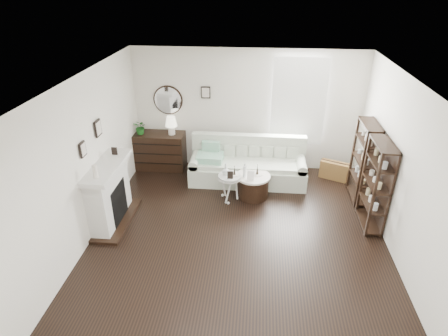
# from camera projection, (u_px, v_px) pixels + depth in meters

# --- Properties ---
(room) EXTENTS (5.50, 5.50, 5.50)m
(room) POSITION_uv_depth(u_px,v_px,m) (281.00, 102.00, 8.02)
(room) COLOR black
(room) RESTS_ON ground
(fireplace) EXTENTS (0.50, 1.40, 1.84)m
(fireplace) POSITION_uv_depth(u_px,v_px,m) (110.00, 196.00, 6.66)
(fireplace) COLOR silver
(fireplace) RESTS_ON ground
(shelf_unit_far) EXTENTS (0.30, 0.80, 1.60)m
(shelf_unit_far) POSITION_uv_depth(u_px,v_px,m) (364.00, 162.00, 7.24)
(shelf_unit_far) COLOR black
(shelf_unit_far) RESTS_ON ground
(shelf_unit_near) EXTENTS (0.30, 0.80, 1.60)m
(shelf_unit_near) POSITION_uv_depth(u_px,v_px,m) (376.00, 185.00, 6.45)
(shelf_unit_near) COLOR black
(shelf_unit_near) RESTS_ON ground
(sofa) EXTENTS (2.47, 0.86, 0.96)m
(sofa) POSITION_uv_depth(u_px,v_px,m) (248.00, 167.00, 8.12)
(sofa) COLOR beige
(sofa) RESTS_ON ground
(quilt) EXTENTS (0.57, 0.47, 0.14)m
(quilt) POSITION_uv_depth(u_px,v_px,m) (210.00, 157.00, 7.97)
(quilt) COLOR #238166
(quilt) RESTS_ON sofa
(suitcase) EXTENTS (0.63, 0.43, 0.40)m
(suitcase) POSITION_uv_depth(u_px,v_px,m) (334.00, 170.00, 8.21)
(suitcase) COLOR brown
(suitcase) RESTS_ON ground
(dresser) EXTENTS (1.27, 0.54, 0.85)m
(dresser) POSITION_uv_depth(u_px,v_px,m) (157.00, 151.00, 8.60)
(dresser) COLOR black
(dresser) RESTS_ON ground
(table_lamp) EXTENTS (0.30, 0.30, 0.42)m
(table_lamp) POSITION_uv_depth(u_px,v_px,m) (171.00, 126.00, 8.27)
(table_lamp) COLOR white
(table_lamp) RESTS_ON dresser
(potted_plant) EXTENTS (0.36, 0.33, 0.33)m
(potted_plant) POSITION_uv_depth(u_px,v_px,m) (141.00, 127.00, 8.30)
(potted_plant) COLOR #195A1B
(potted_plant) RESTS_ON dresser
(drum_table) EXTENTS (0.69, 0.69, 0.48)m
(drum_table) POSITION_uv_depth(u_px,v_px,m) (253.00, 186.00, 7.55)
(drum_table) COLOR black
(drum_table) RESTS_ON ground
(pedestal_table) EXTENTS (0.46, 0.46, 0.55)m
(pedestal_table) POSITION_uv_depth(u_px,v_px,m) (230.00, 178.00, 7.30)
(pedestal_table) COLOR white
(pedestal_table) RESTS_ON ground
(eiffel_drum) EXTENTS (0.13, 0.13, 0.20)m
(eiffel_drum) POSITION_uv_depth(u_px,v_px,m) (257.00, 170.00, 7.43)
(eiffel_drum) COLOR black
(eiffel_drum) RESTS_ON drum_table
(bottle_drum) EXTENTS (0.07, 0.07, 0.30)m
(bottle_drum) POSITION_uv_depth(u_px,v_px,m) (245.00, 170.00, 7.32)
(bottle_drum) COLOR silver
(bottle_drum) RESTS_ON drum_table
(card_frame_drum) EXTENTS (0.14, 0.07, 0.18)m
(card_frame_drum) POSITION_uv_depth(u_px,v_px,m) (251.00, 175.00, 7.25)
(card_frame_drum) COLOR white
(card_frame_drum) RESTS_ON drum_table
(eiffel_ped) EXTENTS (0.11, 0.11, 0.18)m
(eiffel_ped) POSITION_uv_depth(u_px,v_px,m) (234.00, 171.00, 7.26)
(eiffel_ped) COLOR black
(eiffel_ped) RESTS_ON pedestal_table
(flask_ped) EXTENTS (0.14, 0.14, 0.26)m
(flask_ped) POSITION_uv_depth(u_px,v_px,m) (226.00, 169.00, 7.25)
(flask_ped) COLOR silver
(flask_ped) RESTS_ON pedestal_table
(card_frame_ped) EXTENTS (0.12, 0.06, 0.15)m
(card_frame_ped) POSITION_uv_depth(u_px,v_px,m) (230.00, 175.00, 7.14)
(card_frame_ped) COLOR black
(card_frame_ped) RESTS_ON pedestal_table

